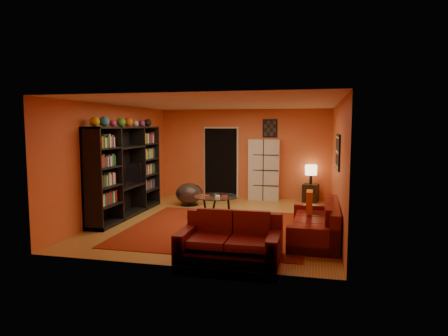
% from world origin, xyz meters
% --- Properties ---
extents(floor, '(6.00, 6.00, 0.00)m').
position_xyz_m(floor, '(0.00, 0.00, 0.00)').
color(floor, olive).
rests_on(floor, ground).
extents(ceiling, '(6.00, 6.00, 0.00)m').
position_xyz_m(ceiling, '(0.00, 0.00, 2.60)').
color(ceiling, white).
rests_on(ceiling, wall_back).
extents(wall_back, '(6.00, 0.00, 6.00)m').
position_xyz_m(wall_back, '(0.00, 3.00, 1.30)').
color(wall_back, '#C9572C').
rests_on(wall_back, floor).
extents(wall_front, '(6.00, 0.00, 6.00)m').
position_xyz_m(wall_front, '(0.00, -3.00, 1.30)').
color(wall_front, '#C9572C').
rests_on(wall_front, floor).
extents(wall_left, '(0.00, 6.00, 6.00)m').
position_xyz_m(wall_left, '(-2.50, 0.00, 1.30)').
color(wall_left, '#C9572C').
rests_on(wall_left, floor).
extents(wall_right, '(0.00, 6.00, 6.00)m').
position_xyz_m(wall_right, '(2.50, 0.00, 1.30)').
color(wall_right, '#C9572C').
rests_on(wall_right, floor).
extents(rug, '(3.60, 3.60, 0.01)m').
position_xyz_m(rug, '(0.10, -0.70, 0.01)').
color(rug, '#59160A').
rests_on(rug, floor).
extents(doorway, '(0.95, 0.10, 2.04)m').
position_xyz_m(doorway, '(-0.70, 2.96, 1.02)').
color(doorway, black).
rests_on(doorway, floor).
extents(wall_art_right, '(0.03, 1.00, 0.70)m').
position_xyz_m(wall_art_right, '(2.48, -0.30, 1.60)').
color(wall_art_right, black).
rests_on(wall_art_right, wall_right).
extents(wall_art_back, '(0.42, 0.03, 0.52)m').
position_xyz_m(wall_art_back, '(0.75, 2.98, 2.05)').
color(wall_art_back, black).
rests_on(wall_art_back, wall_back).
extents(entertainment_unit, '(0.45, 3.00, 2.10)m').
position_xyz_m(entertainment_unit, '(-2.27, 0.00, 1.05)').
color(entertainment_unit, black).
rests_on(entertainment_unit, floor).
extents(tv, '(0.91, 0.12, 0.52)m').
position_xyz_m(tv, '(-2.23, 0.01, 0.98)').
color(tv, black).
rests_on(tv, entertainment_unit).
extents(sofa, '(0.89, 2.13, 0.85)m').
position_xyz_m(sofa, '(2.14, -1.04, 0.29)').
color(sofa, '#4B0A0A').
rests_on(sofa, rug).
extents(loveseat, '(1.60, 0.96, 0.85)m').
position_xyz_m(loveseat, '(0.75, -2.41, 0.28)').
color(loveseat, '#4B0A0A').
rests_on(loveseat, rug).
extents(throw_pillow, '(0.12, 0.42, 0.42)m').
position_xyz_m(throw_pillow, '(1.95, -0.60, 0.63)').
color(throw_pillow, '#D95918').
rests_on(throw_pillow, sofa).
extents(coffee_table, '(1.00, 1.00, 0.50)m').
position_xyz_m(coffee_table, '(-0.16, 0.22, 0.46)').
color(coffee_table, silver).
rests_on(coffee_table, floor).
extents(storage_cabinet, '(0.88, 0.42, 1.74)m').
position_xyz_m(storage_cabinet, '(0.61, 2.80, 0.87)').
color(storage_cabinet, '#B9B6AB').
rests_on(storage_cabinet, floor).
extents(bowl_chair, '(0.73, 0.73, 0.59)m').
position_xyz_m(bowl_chair, '(-1.23, 1.52, 0.32)').
color(bowl_chair, black).
rests_on(bowl_chair, floor).
extents(side_table, '(0.47, 0.47, 0.50)m').
position_xyz_m(side_table, '(1.93, 2.75, 0.25)').
color(side_table, black).
rests_on(side_table, floor).
extents(table_lamp, '(0.32, 0.32, 0.54)m').
position_xyz_m(table_lamp, '(1.93, 2.75, 0.88)').
color(table_lamp, black).
rests_on(table_lamp, side_table).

